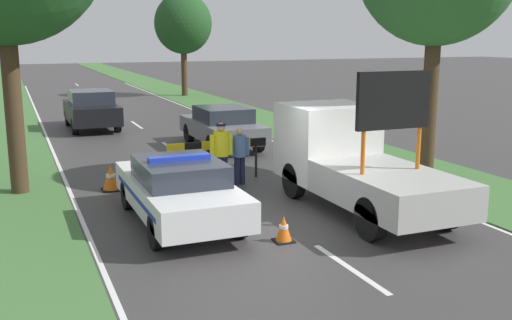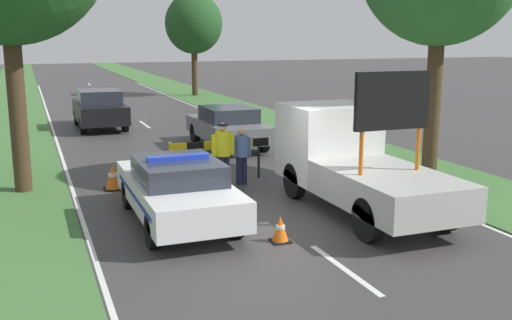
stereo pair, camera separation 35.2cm
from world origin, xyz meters
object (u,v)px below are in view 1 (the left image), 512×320
at_px(traffic_cone_near_police, 111,177).
at_px(queued_car_suv_grey, 222,126).
at_px(road_barrier, 218,148).
at_px(queued_car_sedan_black, 91,109).
at_px(pedestrian_civilian, 240,151).
at_px(traffic_cone_centre_front, 284,229).
at_px(police_car, 179,189).
at_px(police_officer, 221,150).
at_px(roadside_tree_near_right, 183,24).
at_px(traffic_cone_near_truck, 303,163).
at_px(work_truck, 351,159).

distance_m(traffic_cone_near_police, queued_car_suv_grey, 6.72).
bearing_deg(road_barrier, queued_car_suv_grey, 75.29).
height_order(traffic_cone_near_police, queued_car_sedan_black, queued_car_sedan_black).
xyz_separation_m(pedestrian_civilian, traffic_cone_centre_front, (-0.85, -4.62, -0.65)).
bearing_deg(police_car, road_barrier, 55.65).
height_order(police_officer, roadside_tree_near_right, roadside_tree_near_right).
distance_m(road_barrier, traffic_cone_centre_front, 5.32).
xyz_separation_m(traffic_cone_centre_front, traffic_cone_near_truck, (3.10, 5.30, 0.00)).
bearing_deg(traffic_cone_near_truck, pedestrian_civilian, -163.29).
relative_size(traffic_cone_near_police, queued_car_sedan_black, 0.15).
height_order(work_truck, roadside_tree_near_right, roadside_tree_near_right).
bearing_deg(traffic_cone_centre_front, police_car, 128.07).
xyz_separation_m(traffic_cone_near_police, traffic_cone_centre_front, (2.47, -5.32, -0.08)).
bearing_deg(traffic_cone_near_truck, queued_car_suv_grey, 99.88).
distance_m(pedestrian_civilian, traffic_cone_near_truck, 2.44).
bearing_deg(pedestrian_civilian, queued_car_sedan_black, 121.81).
height_order(police_officer, traffic_cone_near_truck, police_officer).
bearing_deg(traffic_cone_near_police, police_car, -74.68).
height_order(traffic_cone_near_police, queued_car_suv_grey, queued_car_suv_grey).
bearing_deg(traffic_cone_near_police, road_barrier, -1.30).
bearing_deg(traffic_cone_centre_front, work_truck, 33.74).
height_order(road_barrier, pedestrian_civilian, pedestrian_civilian).
bearing_deg(traffic_cone_near_police, roadside_tree_near_right, 69.84).
height_order(work_truck, queued_car_sedan_black, work_truck).
height_order(pedestrian_civilian, traffic_cone_near_police, pedestrian_civilian).
distance_m(police_car, traffic_cone_centre_front, 2.56).
bearing_deg(roadside_tree_near_right, work_truck, -97.62).
distance_m(police_car, work_truck, 4.09).
bearing_deg(pedestrian_civilian, traffic_cone_centre_front, -80.02).
bearing_deg(pedestrian_civilian, traffic_cone_near_truck, 37.08).
xyz_separation_m(traffic_cone_near_police, queued_car_sedan_black, (0.95, 10.99, 0.51)).
xyz_separation_m(traffic_cone_centre_front, queued_car_suv_grey, (2.26, 10.08, 0.50)).
height_order(road_barrier, queued_car_sedan_black, queued_car_sedan_black).
bearing_deg(queued_car_suv_grey, pedestrian_civilian, 75.44).
distance_m(traffic_cone_centre_front, queued_car_suv_grey, 10.34).
distance_m(work_truck, traffic_cone_near_police, 6.22).
bearing_deg(queued_car_suv_grey, police_car, 64.76).
distance_m(pedestrian_civilian, roadside_tree_near_right, 24.99).
relative_size(police_car, police_officer, 2.73).
relative_size(road_barrier, traffic_cone_near_police, 4.17).
distance_m(work_truck, pedestrian_civilian, 3.39).
xyz_separation_m(police_car, queued_car_suv_grey, (3.82, 8.10, 0.03)).
height_order(police_car, queued_car_suv_grey, police_car).
height_order(traffic_cone_near_police, traffic_cone_centre_front, traffic_cone_near_police).
bearing_deg(road_barrier, work_truck, -54.08).
xyz_separation_m(police_officer, queued_car_sedan_black, (-1.79, 11.87, -0.19)).
distance_m(work_truck, road_barrier, 4.13).
xyz_separation_m(work_truck, pedestrian_civilian, (-1.67, 2.94, -0.21)).
height_order(police_officer, traffic_cone_centre_front, police_officer).
bearing_deg(queued_car_sedan_black, pedestrian_civilian, 101.44).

